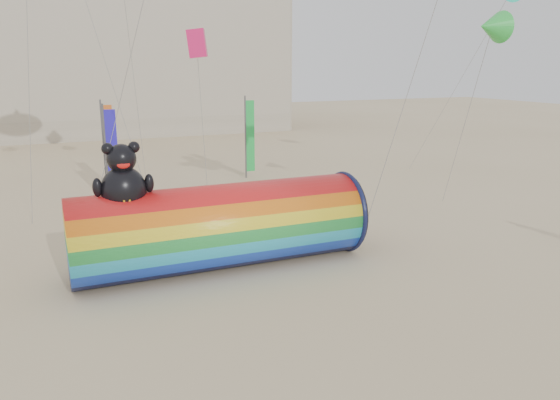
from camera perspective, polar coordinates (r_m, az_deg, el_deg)
name	(u,v)px	position (r m, az deg, el deg)	size (l,w,h in m)	color
ground	(284,280)	(18.71, 0.44, -8.33)	(160.00, 160.00, 0.00)	#CCB58C
windsock_assembly	(221,224)	(19.51, -6.21, -2.53)	(10.36, 3.15, 4.77)	red
festival_banners	(161,145)	(31.96, -12.32, 5.66)	(9.55, 3.85, 5.20)	#59595E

